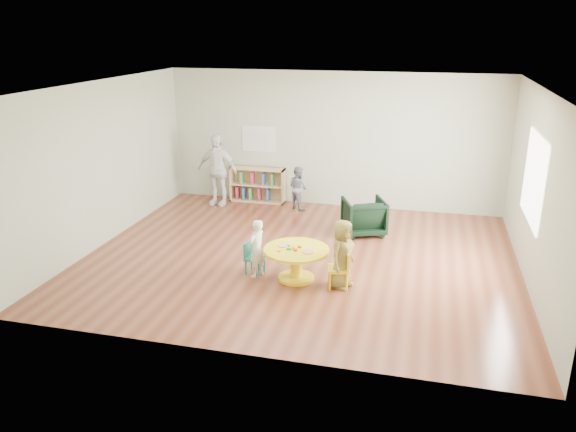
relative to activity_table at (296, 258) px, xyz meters
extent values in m
plane|color=brown|center=(-0.13, 0.84, -0.34)|extent=(7.00, 7.00, 0.00)
cube|color=silver|center=(-0.13, 0.84, 2.41)|extent=(7.00, 6.00, 0.10)
cube|color=#A9B69B|center=(-0.13, 3.84, 1.06)|extent=(7.00, 0.10, 2.80)
cube|color=#A9B69B|center=(-0.13, -2.16, 1.06)|extent=(7.00, 0.10, 2.80)
cube|color=#A9B69B|center=(-3.63, 0.84, 1.06)|extent=(0.10, 6.00, 2.80)
cube|color=#A9B69B|center=(3.37, 0.84, 1.06)|extent=(0.10, 6.00, 2.80)
cube|color=white|center=(3.35, 1.14, 1.16)|extent=(0.02, 1.60, 1.30)
cylinder|color=yellow|center=(0.00, 0.00, -0.12)|extent=(0.18, 0.18, 0.45)
cylinder|color=yellow|center=(0.00, 0.00, -0.32)|extent=(0.55, 0.55, 0.04)
cylinder|color=yellow|center=(0.00, 0.00, 0.13)|extent=(0.99, 0.99, 0.04)
cylinder|color=#DE8082|center=(-0.22, 0.06, 0.16)|extent=(0.15, 0.15, 0.01)
cylinder|color=#DE8082|center=(0.20, -0.09, 0.16)|extent=(0.17, 0.17, 0.01)
cylinder|color=yellow|center=(-0.02, -0.02, 0.18)|extent=(0.11, 0.12, 0.04)
cylinder|color=#147522|center=(-0.07, -0.09, 0.18)|extent=(0.05, 0.05, 0.02)
cylinder|color=#147522|center=(0.03, 0.05, 0.18)|extent=(0.05, 0.05, 0.02)
cube|color=red|center=(0.01, -0.08, 0.16)|extent=(0.07, 0.07, 0.02)
cube|color=orange|center=(-0.22, -0.17, 0.16)|extent=(0.06, 0.06, 0.02)
cube|color=#1653AB|center=(-0.14, 0.08, 0.16)|extent=(0.06, 0.05, 0.02)
cube|color=#147522|center=(-0.12, -0.05, 0.16)|extent=(0.05, 0.05, 0.02)
cube|color=red|center=(0.04, 0.06, 0.16)|extent=(0.05, 0.05, 0.02)
cube|color=#178369|center=(-0.67, 0.06, -0.09)|extent=(0.30, 0.30, 0.04)
cube|color=#178369|center=(-0.79, 0.07, 0.05)|extent=(0.06, 0.27, 0.24)
cylinder|color=#178369|center=(-0.77, 0.18, -0.22)|extent=(0.03, 0.03, 0.24)
cylinder|color=#178369|center=(-0.79, -0.04, -0.22)|extent=(0.03, 0.03, 0.24)
cylinder|color=#178369|center=(-0.55, 0.15, -0.22)|extent=(0.03, 0.03, 0.24)
cylinder|color=#178369|center=(-0.57, -0.06, -0.22)|extent=(0.03, 0.03, 0.24)
cube|color=yellow|center=(0.65, -0.10, -0.06)|extent=(0.36, 0.36, 0.04)
cube|color=yellow|center=(0.78, -0.07, 0.09)|extent=(0.09, 0.30, 0.26)
cylinder|color=yellow|center=(0.80, -0.19, -0.21)|extent=(0.04, 0.04, 0.26)
cylinder|color=yellow|center=(0.75, 0.04, -0.21)|extent=(0.04, 0.04, 0.26)
cylinder|color=yellow|center=(0.56, -0.25, -0.21)|extent=(0.04, 0.04, 0.26)
cylinder|color=yellow|center=(0.51, -0.01, -0.21)|extent=(0.04, 0.04, 0.26)
cube|color=tan|center=(-2.32, 3.67, 0.03)|extent=(0.03, 0.30, 0.75)
cube|color=tan|center=(-1.15, 3.67, 0.03)|extent=(0.03, 0.30, 0.75)
cube|color=tan|center=(-1.73, 3.67, -0.33)|extent=(1.20, 0.30, 0.03)
cube|color=tan|center=(-1.73, 3.67, 0.39)|extent=(1.20, 0.30, 0.03)
cube|color=tan|center=(-1.73, 3.67, 0.03)|extent=(1.14, 0.28, 0.03)
cube|color=tan|center=(-1.73, 3.81, 0.03)|extent=(1.20, 0.02, 0.75)
cube|color=#D03752|center=(-2.18, 3.65, -0.16)|extent=(0.04, 0.18, 0.26)
cube|color=#3768C3|center=(-2.03, 3.65, -0.16)|extent=(0.04, 0.18, 0.26)
cube|color=#4FAC5A|center=(-1.88, 3.65, -0.16)|extent=(0.04, 0.18, 0.26)
cube|color=#D03752|center=(-1.68, 3.65, -0.16)|extent=(0.04, 0.18, 0.26)
cube|color=#3768C3|center=(-1.48, 3.65, -0.16)|extent=(0.04, 0.18, 0.26)
cube|color=#4FAC5A|center=(-2.08, 3.65, 0.18)|extent=(0.04, 0.18, 0.26)
cube|color=#D03752|center=(-1.83, 3.65, 0.18)|extent=(0.04, 0.18, 0.26)
cube|color=#3768C3|center=(-1.58, 3.65, 0.18)|extent=(0.04, 0.18, 0.26)
cube|color=#4FAC5A|center=(-1.38, 3.65, 0.18)|extent=(0.04, 0.18, 0.26)
cube|color=white|center=(-1.73, 3.82, 1.01)|extent=(0.74, 0.01, 0.54)
cube|color=red|center=(-1.73, 3.82, 1.01)|extent=(0.70, 0.00, 0.50)
imported|color=black|center=(0.75, 2.22, -0.01)|extent=(0.94, 0.95, 0.67)
imported|color=white|center=(-0.61, -0.04, 0.11)|extent=(0.33, 0.39, 0.91)
imported|color=yellow|center=(0.70, -0.09, 0.18)|extent=(0.48, 0.59, 1.04)
imported|color=#18233D|center=(-0.77, 3.40, 0.11)|extent=(0.56, 0.53, 0.90)
imported|color=white|center=(-2.50, 3.25, 0.42)|extent=(0.92, 0.45, 1.52)
camera|label=1|loc=(1.78, -7.57, 3.32)|focal=35.00mm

